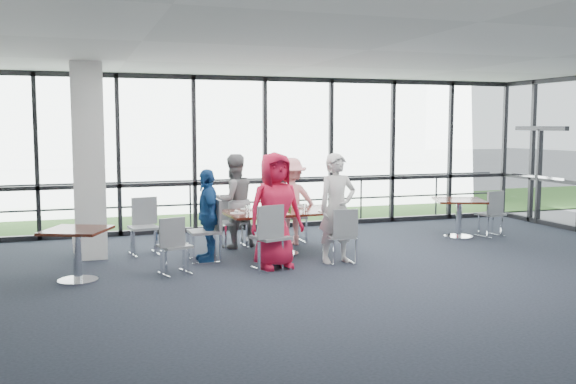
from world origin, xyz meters
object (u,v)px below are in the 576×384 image
object	(u,v)px
chair_main_nl	(271,237)
chair_main_fl	(234,222)
diner_far_left	(234,201)
chair_spare_lb	(144,228)
side_table_left	(77,238)
diner_near_left	(275,210)
chair_main_fr	(292,217)
structural_column	(89,161)
diner_far_right	(291,201)
chair_spare_r	(490,214)
diner_near_right	(337,208)
chair_spare_la	(175,246)
side_table_right	(459,205)
main_table	(282,218)
diner_end	(208,215)
chair_main_end	(204,232)
chair_main_nr	(340,236)

from	to	relation	value
chair_main_nl	chair_main_fl	xyz separation A→B (m)	(-0.12, 1.91, -0.04)
diner_far_left	chair_spare_lb	distance (m)	1.65
chair_main_nl	chair_spare_lb	xyz separation A→B (m)	(-1.72, 1.71, -0.02)
side_table_left	chair_main_fl	world-z (taller)	chair_main_fl
side_table_left	diner_far_left	distance (m)	3.22
chair_main_nl	chair_main_fl	distance (m)	1.91
diner_near_left	chair_main_fr	size ratio (longest dim) A/B	1.82
structural_column	diner_far_right	size ratio (longest dim) A/B	2.00
structural_column	chair_spare_r	distance (m)	7.61
chair_main_nl	chair_main_fr	world-z (taller)	same
side_table_left	diner_far_left	bearing A→B (deg)	33.33
diner_near_right	diner_far_right	bearing A→B (deg)	92.85
chair_spare_la	side_table_right	bearing A→B (deg)	-3.64
diner_far_right	chair_spare_r	size ratio (longest dim) A/B	1.78
main_table	chair_main_fr	xyz separation A→B (m)	(0.50, 0.99, -0.14)
diner_far_left	chair_spare_lb	world-z (taller)	diner_far_left
structural_column	side_table_left	xyz separation A→B (m)	(-0.23, -1.66, -0.97)
side_table_right	diner_far_left	distance (m)	4.45
side_table_left	diner_near_left	world-z (taller)	diner_near_left
diner_near_right	diner_end	size ratio (longest dim) A/B	1.17
chair_main_nl	chair_spare_lb	bearing A→B (deg)	117.96
diner_far_right	diner_end	xyz separation A→B (m)	(-1.72, -0.92, -0.05)
chair_main_fr	structural_column	bearing A→B (deg)	4.49
diner_near_left	diner_end	bearing A→B (deg)	130.18
chair_main_end	chair_spare_la	xyz separation A→B (m)	(-0.58, -0.74, -0.07)
chair_spare_r	main_table	bearing A→B (deg)	173.19
diner_far_left	chair_spare_lb	bearing A→B (deg)	-7.03
structural_column	chair_main_nr	size ratio (longest dim) A/B	3.71
chair_main_nr	chair_main_nl	bearing A→B (deg)	-171.34
diner_near_left	side_table_right	bearing A→B (deg)	11.98
diner_near_left	chair_spare_r	size ratio (longest dim) A/B	1.99
diner_near_left	diner_far_left	xyz separation A→B (m)	(-0.22, 1.80, -0.05)
diner_far_right	chair_spare_lb	world-z (taller)	diner_far_right
chair_main_nl	chair_spare_r	size ratio (longest dim) A/B	1.09
diner_near_right	chair_main_fl	world-z (taller)	diner_near_right
main_table	chair_main_fl	xyz separation A→B (m)	(-0.63, 0.90, -0.17)
chair_main_nl	diner_far_left	bearing A→B (deg)	76.51
chair_main_nr	diner_far_right	bearing A→B (deg)	102.55
main_table	side_table_left	distance (m)	3.44
chair_main_fr	main_table	bearing A→B (deg)	64.10
diner_near_right	diner_far_left	bearing A→B (deg)	121.78
chair_main_nl	structural_column	bearing A→B (deg)	128.27
chair_spare_r	diner_far_left	bearing A→B (deg)	162.75
chair_spare_la	chair_spare_lb	distance (m)	1.62
diner_near_left	chair_spare_lb	world-z (taller)	diner_near_left
side_table_right	chair_main_fl	xyz separation A→B (m)	(-4.42, 0.41, -0.19)
main_table	diner_near_left	distance (m)	1.05
chair_main_fr	chair_spare_lb	world-z (taller)	chair_main_fr
diner_near_right	chair_spare_lb	xyz separation A→B (m)	(-2.87, 1.57, -0.41)
structural_column	chair_spare_r	world-z (taller)	structural_column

